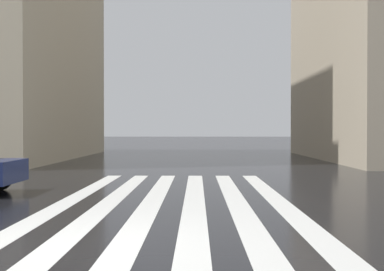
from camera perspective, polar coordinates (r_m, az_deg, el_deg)
ground_plane at (r=7.03m, az=-12.94°, el=-13.41°), size 220.00×220.00×0.00m
zebra_crossing at (r=10.77m, az=-2.40°, el=-8.41°), size 13.00×5.50×0.01m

